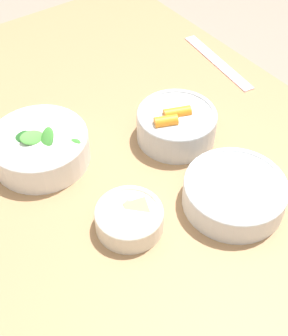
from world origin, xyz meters
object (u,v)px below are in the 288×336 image
object	(u,v)px
bowl_beans_hotdog	(234,193)
bowl_cookies	(130,218)
ruler	(217,62)
bowl_carrots	(176,124)
bowl_greens	(40,146)

from	to	relation	value
bowl_beans_hotdog	bowl_cookies	bearing A→B (deg)	-109.91
bowl_cookies	ruler	distance (m)	0.54
bowl_carrots	bowl_beans_hotdog	size ratio (longest dim) A/B	0.88
bowl_greens	bowl_carrots	bearing A→B (deg)	67.53
bowl_carrots	bowl_cookies	size ratio (longest dim) A/B	1.36
bowl_carrots	bowl_beans_hotdog	xyz separation A→B (m)	(0.20, -0.03, -0.01)
bowl_greens	ruler	world-z (taller)	bowl_greens
bowl_carrots	bowl_beans_hotdog	bearing A→B (deg)	-7.20
bowl_beans_hotdog	bowl_greens	bearing A→B (deg)	-142.90
ruler	bowl_cookies	bearing A→B (deg)	-58.21
bowl_carrots	bowl_greens	world-z (taller)	bowl_greens
bowl_beans_hotdog	bowl_carrots	bearing A→B (deg)	172.80
ruler	bowl_carrots	bearing A→B (deg)	-58.92
bowl_greens	bowl_cookies	bearing A→B (deg)	11.39
bowl_carrots	ruler	distance (m)	0.30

